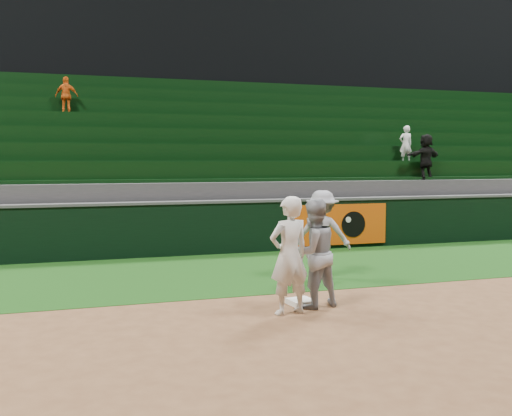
{
  "coord_description": "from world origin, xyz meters",
  "views": [
    {
      "loc": [
        -3.05,
        -7.73,
        2.18
      ],
      "look_at": [
        0.04,
        2.3,
        1.3
      ],
      "focal_mm": 40.0,
      "sensor_mm": 36.0,
      "label": 1
    }
  ],
  "objects_px": {
    "first_base": "(301,302)",
    "first_baseman": "(289,255)",
    "base_coach": "(322,234)",
    "baserunner": "(313,253)"
  },
  "relations": [
    {
      "from": "first_base",
      "to": "base_coach",
      "type": "bearing_deg",
      "value": 57.69
    },
    {
      "from": "baserunner",
      "to": "first_baseman",
      "type": "bearing_deg",
      "value": 16.33
    },
    {
      "from": "base_coach",
      "to": "first_base",
      "type": "bearing_deg",
      "value": 86.37
    },
    {
      "from": "first_base",
      "to": "baserunner",
      "type": "xyz_separation_m",
      "value": [
        0.11,
        -0.19,
        0.77
      ]
    },
    {
      "from": "first_baseman",
      "to": "base_coach",
      "type": "xyz_separation_m",
      "value": [
        1.49,
        2.23,
        -0.02
      ]
    },
    {
      "from": "first_base",
      "to": "base_coach",
      "type": "distance_m",
      "value": 2.25
    },
    {
      "from": "first_baseman",
      "to": "base_coach",
      "type": "bearing_deg",
      "value": -134.45
    },
    {
      "from": "baserunner",
      "to": "base_coach",
      "type": "distance_m",
      "value": 2.22
    },
    {
      "from": "first_base",
      "to": "first_baseman",
      "type": "distance_m",
      "value": 0.98
    },
    {
      "from": "baserunner",
      "to": "base_coach",
      "type": "relative_size",
      "value": 1.0
    }
  ]
}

